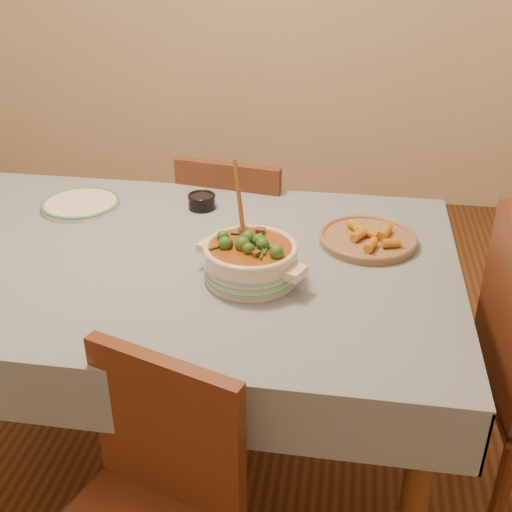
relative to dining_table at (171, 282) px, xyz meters
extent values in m
plane|color=#4A2515|center=(0.00, 0.00, -0.66)|extent=(4.50, 4.50, 0.00)
cube|color=brown|center=(0.00, 0.00, 0.06)|extent=(1.60, 1.00, 0.05)
cube|color=#7E8FA3|center=(0.00, 0.00, 0.09)|extent=(1.68, 1.08, 0.01)
cylinder|color=brown|center=(0.73, -0.43, -0.31)|extent=(0.07, 0.07, 0.70)
cylinder|color=brown|center=(-0.73, 0.43, -0.31)|extent=(0.07, 0.07, 0.70)
cylinder|color=brown|center=(0.73, 0.43, -0.31)|extent=(0.07, 0.07, 0.70)
cylinder|color=beige|center=(0.26, -0.10, 0.14)|extent=(0.33, 0.33, 0.10)
torus|color=beige|center=(0.26, -0.10, 0.19)|extent=(0.26, 0.26, 0.02)
cube|color=beige|center=(0.39, -0.15, 0.16)|extent=(0.06, 0.08, 0.02)
cube|color=beige|center=(0.13, -0.04, 0.16)|extent=(0.06, 0.08, 0.02)
cylinder|color=#985716|center=(0.26, -0.10, 0.18)|extent=(0.22, 0.22, 0.02)
cylinder|color=white|center=(-0.39, 0.28, 0.10)|extent=(0.30, 0.30, 0.02)
torus|color=#439463|center=(-0.39, 0.28, 0.11)|extent=(0.26, 0.26, 0.01)
cylinder|color=black|center=(0.02, 0.34, 0.11)|extent=(0.11, 0.11, 0.05)
torus|color=black|center=(0.02, 0.34, 0.14)|extent=(0.10, 0.10, 0.01)
cylinder|color=black|center=(0.02, 0.34, 0.13)|extent=(0.08, 0.08, 0.01)
cylinder|color=#9B7B56|center=(0.58, 0.17, 0.10)|extent=(0.34, 0.34, 0.02)
torus|color=#9B7B56|center=(0.58, 0.17, 0.11)|extent=(0.30, 0.30, 0.02)
cube|color=brown|center=(0.10, 0.70, -0.24)|extent=(0.45, 0.45, 0.04)
cube|color=brown|center=(0.07, 0.53, -0.03)|extent=(0.40, 0.10, 0.43)
cylinder|color=brown|center=(0.29, 0.85, -0.45)|extent=(0.04, 0.04, 0.43)
cylinder|color=brown|center=(-0.04, 0.90, -0.45)|extent=(0.04, 0.04, 0.43)
cylinder|color=brown|center=(0.24, 0.51, -0.45)|extent=(0.04, 0.04, 0.43)
cylinder|color=brown|center=(-0.10, 0.56, -0.45)|extent=(0.04, 0.04, 0.43)
cube|color=brown|center=(0.15, -0.57, -0.04)|extent=(0.38, 0.16, 0.41)
cube|color=brown|center=(0.95, -0.10, 0.05)|extent=(0.07, 0.45, 0.48)
cylinder|color=brown|center=(0.98, -0.29, -0.43)|extent=(0.04, 0.04, 0.48)
cylinder|color=brown|center=(0.95, 0.09, -0.43)|extent=(0.04, 0.04, 0.48)
camera|label=1|loc=(0.51, -1.59, 1.00)|focal=45.00mm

